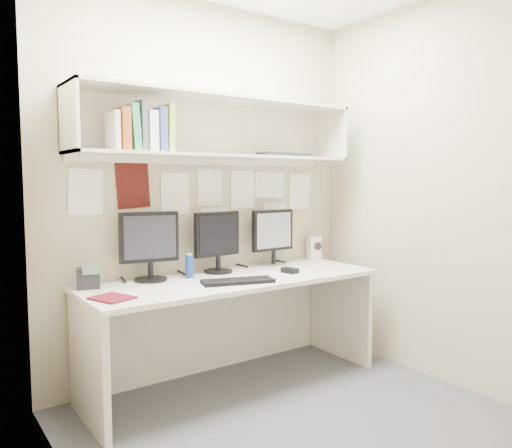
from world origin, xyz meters
TOP-DOWN VIEW (x-y plane):
  - floor at (0.00, 0.00)m, footprint 2.40×2.00m
  - wall_back at (0.00, 1.00)m, footprint 2.40×0.02m
  - wall_front at (0.00, -1.00)m, footprint 2.40×0.02m
  - wall_left at (-1.20, 0.00)m, footprint 0.02×2.00m
  - wall_right at (1.20, 0.00)m, footprint 0.02×2.00m
  - desk at (0.00, 0.65)m, footprint 2.00×0.70m
  - overhead_hutch at (0.00, 0.86)m, footprint 2.00×0.38m
  - pinned_papers at (0.00, 0.99)m, footprint 1.92×0.01m
  - monitor_left at (-0.50, 0.87)m, footprint 0.38×0.21m
  - monitor_center at (0.00, 0.87)m, footprint 0.36×0.20m
  - monitor_right at (0.49, 0.87)m, footprint 0.36×0.20m
  - keyboard at (-0.08, 0.48)m, footprint 0.48×0.28m
  - mouse at (0.40, 0.56)m, footprint 0.09×0.13m
  - speaker at (0.94, 0.92)m, footprint 0.12×0.12m
  - blue_bottle at (-0.25, 0.80)m, footprint 0.05×0.05m
  - maroon_notebook at (-0.87, 0.52)m, footprint 0.24×0.26m
  - desk_phone at (-0.89, 0.86)m, footprint 0.15×0.15m
  - book_stack at (-0.59, 0.75)m, footprint 0.37×0.18m
  - hutch_tray at (0.53, 0.80)m, footprint 0.42×0.18m

SIDE VIEW (x-z plane):
  - floor at x=0.00m, z-range -0.01..0.01m
  - desk at x=0.00m, z-range 0.00..0.73m
  - maroon_notebook at x=-0.87m, z-range 0.73..0.74m
  - keyboard at x=-0.08m, z-range 0.73..0.75m
  - mouse at x=0.40m, z-range 0.73..0.76m
  - desk_phone at x=-0.89m, z-range 0.71..0.87m
  - blue_bottle at x=-0.25m, z-range 0.73..0.89m
  - speaker at x=0.94m, z-range 0.73..0.92m
  - monitor_right at x=0.49m, z-range 0.75..1.17m
  - monitor_center at x=0.00m, z-range 0.75..1.17m
  - monitor_left at x=-0.50m, z-range 0.75..1.19m
  - pinned_papers at x=0.00m, z-range 1.01..1.49m
  - wall_back at x=0.00m, z-range 0.00..2.60m
  - wall_front at x=0.00m, z-range 0.00..2.60m
  - wall_left at x=-1.20m, z-range 0.00..2.60m
  - wall_right at x=1.20m, z-range 0.00..2.60m
  - hutch_tray at x=0.53m, z-range 1.54..1.57m
  - book_stack at x=-0.59m, z-range 1.52..1.82m
  - overhead_hutch at x=0.00m, z-range 1.52..1.92m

